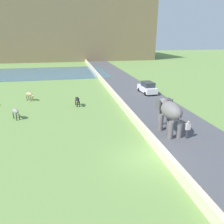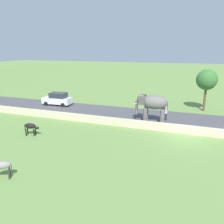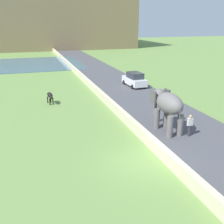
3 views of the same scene
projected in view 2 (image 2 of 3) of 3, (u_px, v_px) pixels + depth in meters
The scene contains 9 objects.
ground_plane at pixel (184, 138), 20.26m from camera, with size 220.00×220.00×0.00m, color #6B8E47.
road_surface at pixel (34, 106), 31.37m from camera, with size 7.00×120.00×0.06m, color #4C4C51.
barrier_wall at pixel (27, 112), 27.18m from camera, with size 0.40×110.00×0.78m, color beige.
elephant at pixel (152, 104), 23.97m from camera, with size 1.57×3.51×2.99m.
person_beside_elephant at pixel (166, 113), 24.82m from camera, with size 0.36×0.22×1.63m.
car_white at pixel (58, 99), 31.65m from camera, with size 1.93×4.07×1.80m.
cow_black at pixel (31, 127), 20.66m from camera, with size 0.65×1.42×1.15m.
cow_grey at pixel (0, 166), 13.69m from camera, with size 1.05×1.34×1.15m.
tree_near at pixel (207, 80), 28.07m from camera, with size 2.53×2.53×5.21m.
Camera 2 is at (-19.95, -0.45, 7.64)m, focal length 36.76 mm.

